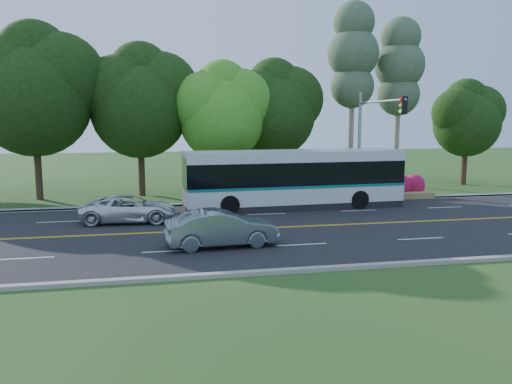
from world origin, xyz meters
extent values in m
plane|color=#224C19|center=(0.00, 0.00, 0.00)|extent=(120.00, 120.00, 0.00)
cube|color=black|center=(0.00, 0.00, 0.01)|extent=(60.00, 14.00, 0.02)
cube|color=gray|center=(0.00, 7.15, 0.07)|extent=(60.00, 0.30, 0.15)
cube|color=gray|center=(0.00, -7.15, 0.07)|extent=(60.00, 0.30, 0.15)
cube|color=#224C19|center=(0.00, 9.00, 0.05)|extent=(60.00, 4.00, 0.10)
cube|color=gold|center=(0.00, -0.08, 0.02)|extent=(57.00, 0.10, 0.00)
cube|color=gold|center=(0.00, 0.08, 0.02)|extent=(57.00, 0.10, 0.00)
cube|color=silver|center=(-11.50, -3.50, 0.02)|extent=(2.20, 0.12, 0.00)
cube|color=silver|center=(-6.00, -3.50, 0.02)|extent=(2.20, 0.12, 0.00)
cube|color=silver|center=(-0.50, -3.50, 0.02)|extent=(2.20, 0.12, 0.00)
cube|color=silver|center=(5.00, -3.50, 0.02)|extent=(2.20, 0.12, 0.00)
cube|color=silver|center=(-11.50, 3.50, 0.02)|extent=(2.20, 0.12, 0.00)
cube|color=silver|center=(-6.00, 3.50, 0.02)|extent=(2.20, 0.12, 0.00)
cube|color=silver|center=(-0.50, 3.50, 0.02)|extent=(2.20, 0.12, 0.00)
cube|color=silver|center=(5.00, 3.50, 0.02)|extent=(2.20, 0.12, 0.00)
cube|color=silver|center=(10.50, 3.50, 0.02)|extent=(2.20, 0.12, 0.00)
cube|color=silver|center=(0.00, 6.85, 0.02)|extent=(57.00, 0.12, 0.00)
cube|color=silver|center=(0.00, -6.85, 0.02)|extent=(57.00, 0.12, 0.00)
cylinder|color=#332016|center=(-14.00, 11.00, 1.98)|extent=(0.44, 0.44, 3.96)
sphere|color=black|center=(-14.00, 11.00, 6.48)|extent=(7.20, 7.20, 7.20)
sphere|color=black|center=(-12.38, 11.30, 7.92)|extent=(5.76, 5.76, 5.76)
sphere|color=black|center=(-15.44, 10.80, 7.74)|extent=(5.40, 5.40, 5.40)
sphere|color=black|center=(-13.90, 11.40, 9.18)|extent=(4.68, 4.68, 4.68)
cylinder|color=#332016|center=(-7.50, 12.00, 1.80)|extent=(0.44, 0.44, 3.60)
sphere|color=black|center=(-7.50, 12.00, 5.91)|extent=(6.60, 6.60, 6.60)
sphere|color=black|center=(-6.02, 12.30, 7.23)|extent=(5.28, 5.28, 5.28)
sphere|color=black|center=(-8.82, 11.80, 7.06)|extent=(4.95, 4.95, 4.95)
sphere|color=black|center=(-7.40, 12.40, 8.38)|extent=(4.29, 4.29, 4.29)
cylinder|color=#332016|center=(-2.00, 11.00, 1.62)|extent=(0.44, 0.44, 3.24)
sphere|color=#33881C|center=(-2.00, 11.00, 5.27)|extent=(5.80, 5.80, 5.80)
sphere|color=#33881C|center=(-0.69, 11.30, 6.43)|extent=(4.64, 4.64, 4.64)
sphere|color=#33881C|center=(-3.16, 10.80, 6.29)|extent=(4.35, 4.35, 4.35)
sphere|color=#33881C|center=(-1.90, 11.40, 7.45)|extent=(3.77, 3.77, 3.77)
cylinder|color=#332016|center=(2.00, 12.50, 1.71)|extent=(0.44, 0.44, 3.42)
sphere|color=black|center=(2.00, 12.50, 5.52)|extent=(6.00, 6.00, 6.00)
sphere|color=black|center=(3.35, 12.80, 6.72)|extent=(4.80, 4.80, 4.80)
sphere|color=black|center=(0.80, 12.30, 6.57)|extent=(4.50, 4.50, 4.50)
sphere|color=black|center=(2.10, 12.90, 7.77)|extent=(3.90, 3.90, 3.90)
cylinder|color=gray|center=(8.00, 12.50, 4.90)|extent=(0.40, 0.40, 9.80)
sphere|color=#3A5938|center=(8.00, 12.50, 7.70)|extent=(3.23, 3.23, 3.23)
sphere|color=#3A5938|center=(8.00, 12.50, 10.08)|extent=(3.80, 3.80, 3.80)
sphere|color=#3A5938|center=(8.00, 12.50, 12.32)|extent=(3.04, 3.04, 3.04)
cylinder|color=gray|center=(12.00, 13.00, 4.55)|extent=(0.40, 0.40, 9.10)
sphere|color=#3A5938|center=(12.00, 13.00, 7.15)|extent=(3.23, 3.23, 3.23)
sphere|color=#3A5938|center=(12.00, 13.00, 9.36)|extent=(3.80, 3.80, 3.80)
sphere|color=#3A5938|center=(12.00, 13.00, 11.44)|extent=(3.04, 3.04, 3.04)
cylinder|color=#332016|center=(18.00, 13.00, 1.53)|extent=(0.44, 0.44, 3.06)
sphere|color=black|center=(18.00, 13.00, 4.88)|extent=(5.20, 5.20, 5.20)
sphere|color=black|center=(19.17, 13.30, 5.92)|extent=(4.16, 4.16, 4.16)
sphere|color=black|center=(16.96, 12.80, 5.79)|extent=(3.90, 3.90, 3.90)
sphere|color=black|center=(18.10, 13.40, 6.83)|extent=(3.38, 3.38, 3.38)
sphere|color=#A80E35|center=(3.00, 8.20, 0.75)|extent=(1.50, 1.50, 1.50)
sphere|color=#A80E35|center=(4.00, 8.20, 0.75)|extent=(1.50, 1.50, 1.50)
sphere|color=#A80E35|center=(5.00, 8.20, 0.75)|extent=(1.50, 1.50, 1.50)
sphere|color=#A80E35|center=(6.00, 8.20, 0.75)|extent=(1.50, 1.50, 1.50)
sphere|color=#A80E35|center=(7.00, 8.20, 0.75)|extent=(1.50, 1.50, 1.50)
sphere|color=#A80E35|center=(8.00, 8.20, 0.75)|extent=(1.50, 1.50, 1.50)
sphere|color=#A80E35|center=(9.00, 8.20, 0.75)|extent=(1.50, 1.50, 1.50)
sphere|color=#A80E35|center=(10.00, 8.20, 0.75)|extent=(1.50, 1.50, 1.50)
sphere|color=#A80E35|center=(11.00, 8.20, 0.75)|extent=(1.50, 1.50, 1.50)
cube|color=olive|center=(10.00, 7.40, 0.20)|extent=(3.50, 1.40, 0.40)
cylinder|color=gray|center=(6.50, 7.30, 3.50)|extent=(0.20, 0.20, 7.00)
cylinder|color=gray|center=(6.50, 4.30, 6.30)|extent=(0.14, 6.00, 0.14)
cube|color=black|center=(6.50, 1.50, 6.00)|extent=(0.32, 0.28, 0.95)
sphere|color=red|center=(6.33, 1.50, 6.30)|extent=(0.18, 0.18, 0.18)
sphere|color=yellow|center=(6.33, 1.50, 6.00)|extent=(0.18, 0.18, 0.18)
sphere|color=#19D833|center=(6.33, 1.50, 5.70)|extent=(0.18, 0.18, 0.18)
cube|color=silver|center=(1.58, 5.24, 0.94)|extent=(13.17, 3.42, 1.08)
cube|color=black|center=(1.58, 5.24, 2.15)|extent=(13.10, 3.46, 1.35)
cube|color=silver|center=(1.58, 5.24, 3.13)|extent=(13.17, 3.42, 0.61)
cube|color=#0B6B63|center=(1.58, 5.24, 1.41)|extent=(13.10, 3.47, 0.15)
cube|color=black|center=(-4.90, 4.92, 2.25)|extent=(0.19, 2.55, 1.85)
cube|color=#19E54C|center=(-4.89, 4.92, 3.30)|extent=(0.13, 1.66, 0.24)
cube|color=black|center=(1.58, 5.24, 0.21)|extent=(13.16, 3.31, 0.38)
cylinder|color=black|center=(-2.52, 3.74, 0.56)|extent=(1.10, 0.36, 1.09)
cylinder|color=black|center=(-2.65, 6.33, 0.56)|extent=(1.10, 0.36, 1.09)
cylinder|color=black|center=(5.29, 4.13, 0.56)|extent=(1.10, 0.36, 1.09)
cylinder|color=black|center=(5.16, 6.73, 0.56)|extent=(1.10, 0.36, 1.09)
imported|color=slate|center=(-3.85, -3.13, 0.78)|extent=(4.76, 2.00, 1.53)
imported|color=silver|center=(-7.85, 2.76, 0.71)|extent=(5.10, 2.66, 1.37)
camera|label=1|loc=(-6.37, -23.27, 5.27)|focal=35.00mm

